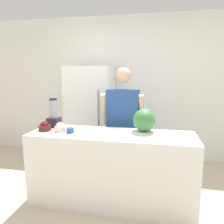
# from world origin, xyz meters

# --- Properties ---
(ground_plane) EXTENTS (14.00, 14.00, 0.00)m
(ground_plane) POSITION_xyz_m (0.00, 0.00, 0.00)
(ground_plane) COLOR beige
(wall_back) EXTENTS (8.00, 0.06, 2.60)m
(wall_back) POSITION_xyz_m (0.00, 1.93, 1.30)
(wall_back) COLOR white
(wall_back) RESTS_ON ground_plane
(counter_island) EXTENTS (1.94, 0.60, 0.88)m
(counter_island) POSITION_xyz_m (0.00, 0.30, 0.44)
(counter_island) COLOR white
(counter_island) RESTS_ON ground_plane
(refrigerator) EXTENTS (0.77, 0.68, 1.69)m
(refrigerator) POSITION_xyz_m (-0.64, 1.55, 0.85)
(refrigerator) COLOR white
(refrigerator) RESTS_ON ground_plane
(person) EXTENTS (0.59, 0.26, 1.66)m
(person) POSITION_xyz_m (0.04, 0.89, 0.84)
(person) COLOR #4C608C
(person) RESTS_ON ground_plane
(cutting_board) EXTENTS (0.37, 0.22, 0.01)m
(cutting_board) POSITION_xyz_m (0.37, 0.43, 0.89)
(cutting_board) COLOR white
(cutting_board) RESTS_ON counter_island
(watermelon) EXTENTS (0.27, 0.27, 0.27)m
(watermelon) POSITION_xyz_m (0.37, 0.43, 1.03)
(watermelon) COLOR #3D7F3D
(watermelon) RESTS_ON cutting_board
(bowl_cherries) EXTENTS (0.15, 0.15, 0.12)m
(bowl_cherries) POSITION_xyz_m (-0.83, 0.26, 0.93)
(bowl_cherries) COLOR #511E19
(bowl_cherries) RESTS_ON counter_island
(bowl_cream) EXTENTS (0.13, 0.13, 0.11)m
(bowl_cream) POSITION_xyz_m (-0.62, 0.25, 0.93)
(bowl_cream) COLOR beige
(bowl_cream) RESTS_ON counter_island
(bowl_small_blue) EXTENTS (0.09, 0.09, 0.06)m
(bowl_small_blue) POSITION_xyz_m (-0.48, 0.23, 0.91)
(bowl_small_blue) COLOR #334C9E
(bowl_small_blue) RESTS_ON counter_island
(blender) EXTENTS (0.15, 0.15, 0.38)m
(blender) POSITION_xyz_m (-0.81, 0.47, 1.04)
(blender) COLOR #28282D
(blender) RESTS_ON counter_island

